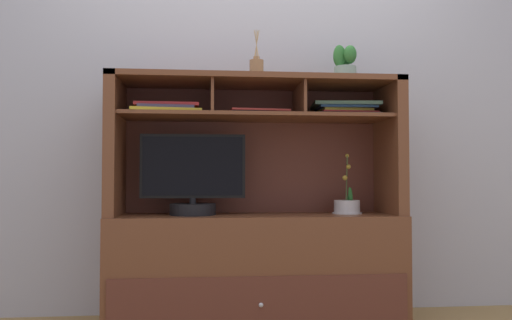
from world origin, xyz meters
The scene contains 9 objects.
back_wall centered at (0.00, 0.27, 1.40)m, with size 6.00×0.02×2.80m, color #AFB1BA.
media_console centered at (0.00, 0.01, 0.43)m, with size 1.59×0.51×1.35m.
tv_monitor centered at (-0.35, -0.01, 0.78)m, with size 0.57×0.25×0.44m.
potted_orchid centered at (0.52, 0.01, 0.64)m, with size 0.17×0.17×0.34m.
magazine_stack_left centered at (0.52, 0.04, 1.19)m, with size 0.40×0.30×0.08m.
magazine_stack_centre centered at (-0.49, -0.04, 1.17)m, with size 0.39×0.31×0.05m.
magazine_stack_right centered at (0.01, -0.02, 1.16)m, with size 0.34×0.26×0.02m.
diffuser_bottle centered at (0.00, -0.03, 1.41)m, with size 0.08×0.08×0.27m.
potted_succulent centered at (0.52, 0.02, 1.45)m, with size 0.15×0.15×0.21m.
Camera 1 is at (-0.29, -2.91, 0.79)m, focal length 36.97 mm.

